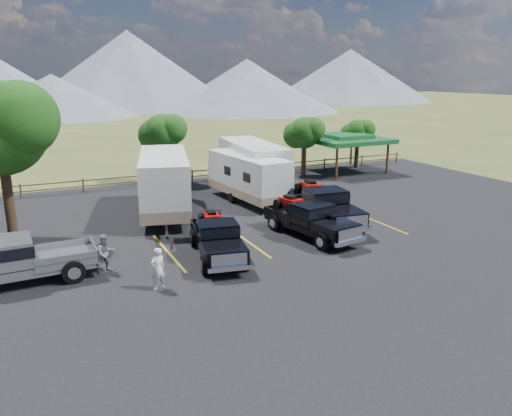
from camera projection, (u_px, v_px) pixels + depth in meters
name	position (u px, v px, depth m)	size (l,w,h in m)	color
ground	(324.00, 261.00, 22.27)	(320.00, 320.00, 0.00)	#414E21
asphalt_lot	(291.00, 241.00, 24.88)	(44.00, 34.00, 0.04)	black
stall_lines	(281.00, 235.00, 25.75)	(12.12, 5.50, 0.01)	#C19216
tree_ne_a	(304.00, 133.00, 39.91)	(3.11, 2.92, 4.76)	black
tree_ne_b	(357.00, 133.00, 43.36)	(2.77, 2.59, 4.27)	black
tree_north	(162.00, 133.00, 37.01)	(3.46, 3.24, 5.25)	black
rail_fence	(217.00, 172.00, 39.07)	(36.12, 0.12, 1.00)	brown
pavilion	(345.00, 139.00, 41.75)	(6.20, 6.20, 3.22)	brown
mountain_range	(32.00, 74.00, 109.46)	(209.00, 71.00, 20.00)	slate
rig_left	(217.00, 237.00, 22.53)	(2.85, 5.87, 1.88)	black
rig_center	(309.00, 219.00, 25.34)	(2.77, 6.06, 1.95)	black
rig_right	(323.00, 205.00, 27.47)	(3.05, 6.91, 2.23)	black
trailer_left	(164.00, 184.00, 29.03)	(4.67, 10.25, 3.57)	white
trailer_center	(248.00, 178.00, 32.04)	(2.96, 8.80, 3.04)	white
trailer_right	(252.00, 166.00, 34.64)	(3.36, 10.03, 3.47)	white
pickup_silver	(16.00, 260.00, 19.57)	(6.34, 2.41, 1.88)	gray
person_a	(158.00, 269.00, 19.06)	(0.62, 0.41, 1.70)	white
person_b	(106.00, 253.00, 20.78)	(0.80, 0.63, 1.65)	slate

